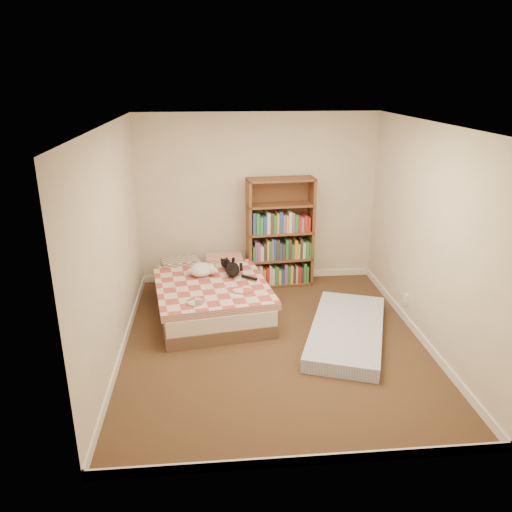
{
  "coord_description": "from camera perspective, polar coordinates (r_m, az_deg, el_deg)",
  "views": [
    {
      "loc": [
        -0.69,
        -5.15,
        2.97
      ],
      "look_at": [
        -0.18,
        0.3,
        0.98
      ],
      "focal_mm": 35.0,
      "sensor_mm": 36.0,
      "label": 1
    }
  ],
  "objects": [
    {
      "name": "bed",
      "position": [
        6.68,
        -5.22,
        -4.35
      ],
      "size": [
        1.62,
        2.08,
        0.51
      ],
      "rotation": [
        0.0,
        0.0,
        0.15
      ],
      "color": "brown",
      "rests_on": "room"
    },
    {
      "name": "bookshelf",
      "position": [
        7.4,
        2.72,
        1.08
      ],
      "size": [
        0.99,
        0.4,
        1.61
      ],
      "rotation": [
        0.0,
        0.0,
        0.08
      ],
      "color": "#4F2F1B",
      "rests_on": "room"
    },
    {
      "name": "room",
      "position": [
        5.49,
        2.21,
        1.1
      ],
      "size": [
        3.51,
        4.01,
        2.51
      ],
      "color": "#4C3720",
      "rests_on": "ground"
    },
    {
      "name": "white_dog",
      "position": [
        6.66,
        -6.21,
        -1.57
      ],
      "size": [
        0.42,
        0.44,
        0.16
      ],
      "rotation": [
        0.0,
        0.0,
        0.47
      ],
      "color": "white",
      "rests_on": "bed"
    },
    {
      "name": "floor_mattress",
      "position": [
        6.15,
        10.35,
        -8.43
      ],
      "size": [
        1.39,
        1.99,
        0.16
      ],
      "primitive_type": "cube",
      "rotation": [
        0.0,
        0.0,
        -0.35
      ],
      "color": "#7E9DD2",
      "rests_on": "room"
    },
    {
      "name": "black_cat",
      "position": [
        6.72,
        -2.69,
        -1.4
      ],
      "size": [
        0.34,
        0.72,
        0.16
      ],
      "rotation": [
        0.0,
        0.0,
        0.38
      ],
      "color": "black",
      "rests_on": "bed"
    }
  ]
}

